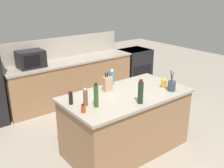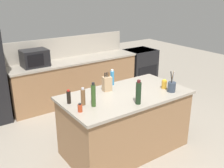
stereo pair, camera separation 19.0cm
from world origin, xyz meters
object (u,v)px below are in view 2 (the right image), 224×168
at_px(knife_block, 107,84).
at_px(honey_jar, 164,84).
at_px(spice_jar_paprika, 80,108).
at_px(range_oven, 140,67).
at_px(olive_oil_bottle, 93,95).
at_px(wine_bottle, 138,93).
at_px(dish_soap_bottle, 112,78).
at_px(pepper_grinder, 83,97).
at_px(utensil_crock, 172,87).
at_px(microwave, 35,58).
at_px(soy_sauce_bottle, 69,97).

xyz_separation_m(knife_block, honey_jar, (0.78, -0.43, -0.05)).
bearing_deg(spice_jar_paprika, knife_block, 30.65).
height_order(range_oven, olive_oil_bottle, olive_oil_bottle).
relative_size(wine_bottle, dish_soap_bottle, 1.31).
height_order(honey_jar, pepper_grinder, pepper_grinder).
height_order(knife_block, honey_jar, knife_block).
bearing_deg(knife_block, spice_jar_paprika, -141.51).
bearing_deg(range_oven, utensil_crock, -121.88).
bearing_deg(microwave, olive_oil_bottle, -90.86).
height_order(microwave, soy_sauce_bottle, microwave).
bearing_deg(soy_sauce_bottle, utensil_crock, -19.02).
relative_size(wine_bottle, soy_sauce_bottle, 1.74).
distance_m(range_oven, dish_soap_bottle, 2.83).
relative_size(dish_soap_bottle, olive_oil_bottle, 0.78).
height_order(pepper_grinder, dish_soap_bottle, dish_soap_bottle).
bearing_deg(pepper_grinder, soy_sauce_bottle, 131.12).
relative_size(utensil_crock, dish_soap_bottle, 1.24).
height_order(range_oven, dish_soap_bottle, dish_soap_bottle).
relative_size(honey_jar, soy_sauce_bottle, 0.73).
distance_m(honey_jar, wine_bottle, 0.75).
relative_size(range_oven, knife_block, 3.17).
xyz_separation_m(range_oven, knife_block, (-2.34, -1.93, 0.59)).
xyz_separation_m(honey_jar, soy_sauce_bottle, (-1.47, 0.34, 0.03)).
distance_m(microwave, olive_oil_bottle, 2.30).
relative_size(soy_sauce_bottle, dish_soap_bottle, 0.76).
xyz_separation_m(honey_jar, olive_oil_bottle, (-1.24, 0.06, 0.09)).
bearing_deg(utensil_crock, knife_block, 142.59).
relative_size(spice_jar_paprika, pepper_grinder, 0.46).
relative_size(spice_jar_paprika, wine_bottle, 0.33).
height_order(honey_jar, olive_oil_bottle, olive_oil_bottle).
height_order(utensil_crock, olive_oil_bottle, olive_oil_bottle).
height_order(wine_bottle, pepper_grinder, wine_bottle).
xyz_separation_m(dish_soap_bottle, olive_oil_bottle, (-0.67, -0.53, 0.03)).
distance_m(knife_block, pepper_grinder, 0.60).
xyz_separation_m(wine_bottle, pepper_grinder, (-0.62, 0.39, -0.05)).
height_order(microwave, knife_block, microwave).
height_order(range_oven, spice_jar_paprika, spice_jar_paprika).
bearing_deg(honey_jar, microwave, 117.11).
relative_size(microwave, soy_sauce_bottle, 2.62).
bearing_deg(utensil_crock, honey_jar, 85.64).
distance_m(utensil_crock, pepper_grinder, 1.36).
xyz_separation_m(spice_jar_paprika, pepper_grinder, (0.14, 0.16, 0.06)).
height_order(spice_jar_paprika, pepper_grinder, pepper_grinder).
xyz_separation_m(honey_jar, pepper_grinder, (-1.33, 0.18, 0.05)).
bearing_deg(olive_oil_bottle, wine_bottle, -27.21).
distance_m(range_oven, utensil_crock, 3.02).
distance_m(utensil_crock, spice_jar_paprika, 1.47).
distance_m(honey_jar, olive_oil_bottle, 1.25).
relative_size(knife_block, utensil_crock, 0.91).
bearing_deg(microwave, range_oven, -0.00).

